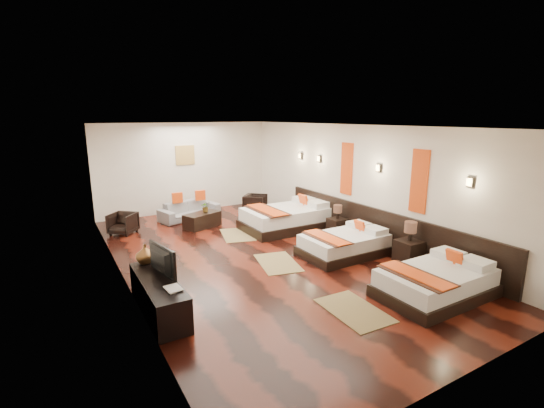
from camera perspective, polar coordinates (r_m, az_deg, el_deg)
floor at (r=8.51m, az=-2.16°, el=-7.69°), size 5.50×9.50×0.01m
ceiling at (r=7.96m, az=-2.33°, el=11.51°), size 5.50×9.50×0.01m
back_wall at (r=12.45m, az=-12.73°, el=5.28°), size 5.50×0.01×2.80m
left_wall at (r=7.26m, az=-21.70°, el=-0.70°), size 0.01×9.50×2.80m
right_wall at (r=9.71m, az=12.21°, el=3.19°), size 0.01×9.50×2.80m
headboard_panel at (r=9.33m, az=15.07°, el=-3.35°), size 0.08×6.60×0.90m
bed_near at (r=7.19m, az=23.22°, el=-10.60°), size 1.96×1.23×0.75m
bed_mid at (r=8.64m, az=10.78°, el=-5.86°), size 1.89×1.19×0.72m
bed_far at (r=10.41m, az=2.31°, el=-2.03°), size 2.34×1.47×0.89m
nightstand_a at (r=8.41m, az=19.66°, el=-6.40°), size 0.46×0.46×0.91m
nightstand_b at (r=9.93m, az=9.66°, el=-3.09°), size 0.41×0.41×0.81m
jute_mat_near at (r=6.41m, az=12.07°, el=-15.19°), size 0.81×1.23×0.01m
jute_mat_mid at (r=8.10m, az=0.85°, el=-8.73°), size 1.01×1.34×0.01m
jute_mat_far at (r=9.96m, az=-5.16°, el=-4.57°), size 1.04×1.35×0.01m
tv_console at (r=6.38m, az=-16.48°, el=-12.93°), size 0.50×1.80×0.55m
tv at (r=6.31m, az=-16.65°, el=-8.13°), size 0.26×0.84×0.48m
book at (r=5.82m, az=-15.44°, el=-12.30°), size 0.24×0.30×0.03m
figurine at (r=6.90m, az=-18.32°, el=-7.05°), size 0.40×0.40×0.33m
sofa at (r=11.69m, az=-12.15°, el=-0.87°), size 1.91×1.12×0.52m
armchair_left at (r=10.67m, az=-21.28°, el=-2.71°), size 0.86×0.86×0.56m
armchair_right at (r=12.01m, az=-2.48°, el=-0.01°), size 0.93×0.93×0.61m
coffee_table at (r=10.74m, az=-10.33°, el=-2.36°), size 1.11×0.83×0.40m
table_plant at (r=10.75m, az=-9.83°, el=-0.40°), size 0.31×0.28×0.30m
orange_panel_a at (r=8.37m, az=21.03°, el=3.16°), size 0.04×0.40×1.30m
orange_panel_b at (r=9.87m, az=11.03°, el=5.16°), size 0.04×0.40×1.30m
sconce_near at (r=7.70m, az=27.37°, el=2.92°), size 0.07×0.12×0.18m
sconce_mid at (r=9.05m, az=15.57°, el=5.19°), size 0.07×0.12×0.18m
sconce_far at (r=10.68m, az=7.04°, el=6.69°), size 0.07×0.12×0.18m
sconce_lounge at (r=11.40m, az=4.27°, el=7.15°), size 0.07×0.12×0.18m
gold_artwork at (r=12.39m, az=-12.79°, el=7.10°), size 0.60×0.04×0.60m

